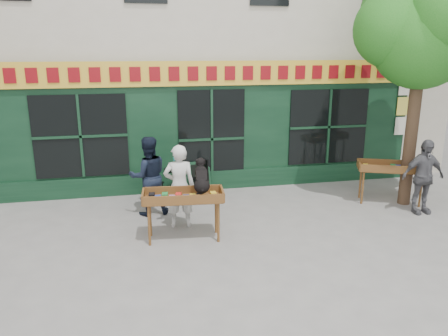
# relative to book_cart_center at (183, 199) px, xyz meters

# --- Properties ---
(ground) EXTENTS (80.00, 80.00, 0.00)m
(ground) POSITION_rel_book_cart_center_xyz_m (1.10, 0.63, -0.82)
(ground) COLOR slate
(ground) RESTS_ON ground
(building) EXTENTS (14.00, 7.26, 10.00)m
(building) POSITION_rel_book_cart_center_xyz_m (1.10, 6.60, 4.15)
(building) COLOR beige
(building) RESTS_ON ground
(street_tree) EXTENTS (3.05, 2.90, 5.60)m
(street_tree) POSITION_rel_book_cart_center_xyz_m (5.44, 0.99, 3.29)
(street_tree) COLOR #382619
(street_tree) RESTS_ON ground
(book_cart_center) EXTENTS (1.55, 0.75, 0.99)m
(book_cart_center) POSITION_rel_book_cart_center_xyz_m (0.00, 0.00, 0.00)
(book_cart_center) COLOR brown
(book_cart_center) RESTS_ON ground
(dog) EXTENTS (0.39, 0.63, 0.60)m
(dog) POSITION_rel_book_cart_center_xyz_m (0.35, -0.05, 0.47)
(dog) COLOR black
(dog) RESTS_ON book_cart_center
(woman) EXTENTS (0.67, 0.47, 1.74)m
(woman) POSITION_rel_book_cart_center_xyz_m (0.00, 0.65, 0.05)
(woman) COLOR silver
(woman) RESTS_ON ground
(book_cart_right) EXTENTS (1.62, 1.14, 0.99)m
(book_cart_right) POSITION_rel_book_cart_center_xyz_m (5.08, 1.07, 0.00)
(book_cart_right) COLOR brown
(book_cart_right) RESTS_ON ground
(man_right) EXTENTS (1.00, 0.44, 1.68)m
(man_right) POSITION_rel_book_cart_center_xyz_m (5.38, 0.32, 0.02)
(man_right) COLOR #505055
(man_right) RESTS_ON ground
(bistro_table) EXTENTS (0.60, 0.60, 0.76)m
(bistro_table) POSITION_rel_book_cart_center_xyz_m (0.11, 2.39, -0.28)
(bistro_table) COLOR black
(bistro_table) RESTS_ON ground
(bistro_chair_left) EXTENTS (0.49, 0.49, 0.95)m
(bistro_chair_left) POSITION_rel_book_cart_center_xyz_m (-0.52, 2.33, -0.26)
(bistro_chair_left) COLOR black
(bistro_chair_left) RESTS_ON ground
(bistro_chair_right) EXTENTS (0.46, 0.46, 0.95)m
(bistro_chair_right) POSITION_rel_book_cart_center_xyz_m (0.75, 2.47, -0.26)
(bistro_chair_right) COLOR black
(bistro_chair_right) RESTS_ON ground
(potted_plant) EXTENTS (0.19, 0.15, 0.32)m
(potted_plant) POSITION_rel_book_cart_center_xyz_m (0.11, 2.39, 0.10)
(potted_plant) COLOR gray
(potted_plant) RESTS_ON bistro_table
(man_left) EXTENTS (0.94, 0.78, 1.76)m
(man_left) POSITION_rel_book_cart_center_xyz_m (-0.59, 1.49, 0.06)
(man_left) COLOR black
(man_left) RESTS_ON ground
(chalkboard) EXTENTS (0.59, 0.31, 0.79)m
(chalkboard) POSITION_rel_book_cart_center_xyz_m (0.77, 2.82, -0.42)
(chalkboard) COLOR black
(chalkboard) RESTS_ON ground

